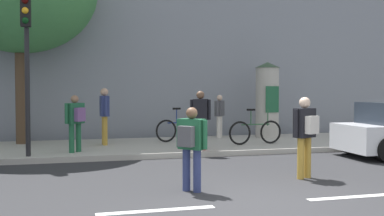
{
  "coord_description": "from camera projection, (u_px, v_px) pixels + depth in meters",
  "views": [
    {
      "loc": [
        -2.95,
        -6.67,
        1.81
      ],
      "look_at": [
        -0.63,
        2.0,
        1.45
      ],
      "focal_mm": 42.67,
      "sensor_mm": 36.0,
      "label": 1
    }
  ],
  "objects": [
    {
      "name": "pedestrian_in_red_top",
      "position": [
        220.0,
        113.0,
        15.82
      ],
      "size": [
        0.44,
        0.51,
        1.49
      ],
      "color": "silver",
      "rests_on": "sidewalk_curb"
    },
    {
      "name": "sidewalk_curb",
      "position": [
        170.0,
        146.0,
        14.03
      ],
      "size": [
        36.0,
        4.0,
        0.15
      ],
      "primitive_type": "cube",
      "color": "#B2ADA3",
      "rests_on": "ground_plane"
    },
    {
      "name": "bicycle_upright",
      "position": [
        181.0,
        129.0,
        14.71
      ],
      "size": [
        1.74,
        0.45,
        1.09
      ],
      "color": "black",
      "rests_on": "sidewalk_curb"
    },
    {
      "name": "pedestrian_in_dark_shirt",
      "position": [
        75.0,
        118.0,
        12.09
      ],
      "size": [
        0.54,
        0.54,
        1.52
      ],
      "color": "#1E5938",
      "rests_on": "sidewalk_curb"
    },
    {
      "name": "ground_plane",
      "position": [
        262.0,
        203.0,
        7.27
      ],
      "size": [
        80.0,
        80.0,
        0.0
      ],
      "primitive_type": "plane",
      "color": "#2B2B2D"
    },
    {
      "name": "pedestrian_tallest",
      "position": [
        191.0,
        142.0,
        8.07
      ],
      "size": [
        0.53,
        0.53,
        1.5
      ],
      "color": "navy",
      "rests_on": "ground_plane"
    },
    {
      "name": "pedestrian_in_light_jacket",
      "position": [
        200.0,
        116.0,
        12.59
      ],
      "size": [
        0.54,
        0.37,
        1.63
      ],
      "color": "maroon",
      "rests_on": "sidewalk_curb"
    },
    {
      "name": "poster_column",
      "position": [
        267.0,
        99.0,
        15.97
      ],
      "size": [
        0.89,
        0.89,
        2.63
      ],
      "color": "#B2ADA3",
      "rests_on": "sidewalk_curb"
    },
    {
      "name": "pedestrian_with_backpack",
      "position": [
        105.0,
        111.0,
        13.73
      ],
      "size": [
        0.27,
        0.61,
        1.72
      ],
      "color": "#B78C33",
      "rests_on": "sidewalk_curb"
    },
    {
      "name": "building_backdrop",
      "position": [
        144.0,
        13.0,
        18.66
      ],
      "size": [
        36.0,
        5.0,
        9.94
      ],
      "primitive_type": "cube",
      "color": "gray",
      "rests_on": "ground_plane"
    },
    {
      "name": "pedestrian_near_pole",
      "position": [
        305.0,
        130.0,
        9.27
      ],
      "size": [
        0.58,
        0.49,
        1.67
      ],
      "color": "#B78C33",
      "rests_on": "ground_plane"
    },
    {
      "name": "bicycle_leaning",
      "position": [
        255.0,
        132.0,
        13.9
      ],
      "size": [
        1.77,
        0.2,
        1.09
      ],
      "color": "black",
      "rests_on": "sidewalk_curb"
    },
    {
      "name": "traffic_light",
      "position": [
        26.0,
        48.0,
        11.19
      ],
      "size": [
        0.24,
        0.45,
        3.95
      ],
      "color": "black",
      "rests_on": "sidewalk_curb"
    },
    {
      "name": "lane_markings",
      "position": [
        262.0,
        203.0,
        7.27
      ],
      "size": [
        25.8,
        0.16,
        0.01
      ],
      "color": "silver",
      "rests_on": "ground_plane"
    }
  ]
}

